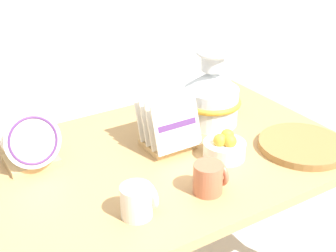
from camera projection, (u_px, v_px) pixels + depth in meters
display_table at (168, 170)px, 1.73m from camera, size 1.30×0.88×0.69m
ceramic_vase at (211, 95)px, 1.86m from camera, size 0.24×0.24×0.31m
dish_rack_round_plates at (30, 144)px, 1.59m from camera, size 0.19×0.19×0.21m
dish_rack_square_plates at (167, 128)px, 1.71m from camera, size 0.18×0.19×0.20m
wicker_charger_stack at (302, 145)px, 1.72m from camera, size 0.32×0.32×0.03m
mug_cream_glaze at (138, 201)px, 1.36m from camera, size 0.10×0.09×0.10m
mug_terracotta_glaze at (209, 178)px, 1.46m from camera, size 0.10×0.09×0.10m
fruit_bowl at (225, 148)px, 1.66m from camera, size 0.15×0.15×0.10m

